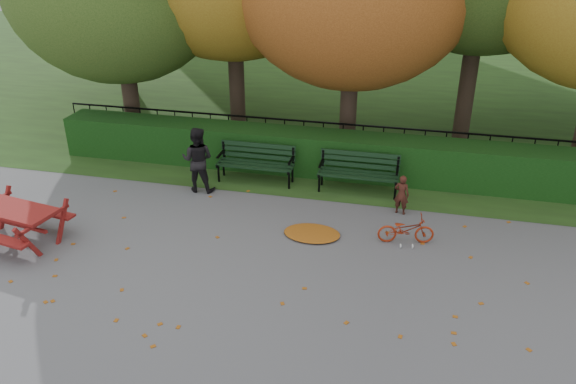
% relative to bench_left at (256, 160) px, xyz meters
% --- Properties ---
extents(ground, '(90.00, 90.00, 0.00)m').
position_rel_bench_left_xyz_m(ground, '(1.30, -3.70, -0.52)').
color(ground, slate).
rests_on(ground, ground).
extents(grass_strip, '(90.00, 90.00, 0.00)m').
position_rel_bench_left_xyz_m(grass_strip, '(1.30, 10.30, -0.51)').
color(grass_strip, '#213716').
rests_on(grass_strip, ground).
extents(hedge, '(13.00, 0.90, 1.00)m').
position_rel_bench_left_xyz_m(hedge, '(1.30, 0.80, -0.02)').
color(hedge, black).
rests_on(hedge, ground).
extents(iron_fence, '(14.00, 0.04, 1.02)m').
position_rel_bench_left_xyz_m(iron_fence, '(1.30, 1.60, 0.02)').
color(iron_fence, black).
rests_on(iron_fence, ground).
extents(bench_left, '(1.80, 0.57, 0.88)m').
position_rel_bench_left_xyz_m(bench_left, '(0.00, 0.00, 0.00)').
color(bench_left, black).
rests_on(bench_left, ground).
extents(bench_right, '(1.80, 0.57, 0.88)m').
position_rel_bench_left_xyz_m(bench_right, '(2.40, 0.00, 0.00)').
color(bench_right, black).
rests_on(bench_right, ground).
extents(picnic_table, '(1.91, 1.64, 0.83)m').
position_rel_bench_left_xyz_m(picnic_table, '(-3.70, -3.72, 0.05)').
color(picnic_table, maroon).
rests_on(picnic_table, ground).
extents(leaf_pile, '(1.13, 0.80, 0.08)m').
position_rel_bench_left_xyz_m(leaf_pile, '(1.76, -2.20, -0.48)').
color(leaf_pile, brown).
rests_on(leaf_pile, ground).
extents(leaf_scatter, '(9.00, 5.70, 0.01)m').
position_rel_bench_left_xyz_m(leaf_scatter, '(1.30, -3.40, -0.51)').
color(leaf_scatter, brown).
rests_on(leaf_scatter, ground).
extents(child, '(0.35, 0.27, 0.87)m').
position_rel_bench_left_xyz_m(child, '(3.40, -0.89, -0.09)').
color(child, '#3E1B13').
rests_on(child, ground).
extents(adult, '(0.76, 0.61, 1.51)m').
position_rel_bench_left_xyz_m(adult, '(-1.13, -0.80, 0.23)').
color(adult, black).
rests_on(adult, ground).
extents(bicycle, '(1.12, 0.56, 0.56)m').
position_rel_bench_left_xyz_m(bicycle, '(3.55, -2.06, -0.24)').
color(bicycle, '#9A280E').
rests_on(bicycle, ground).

